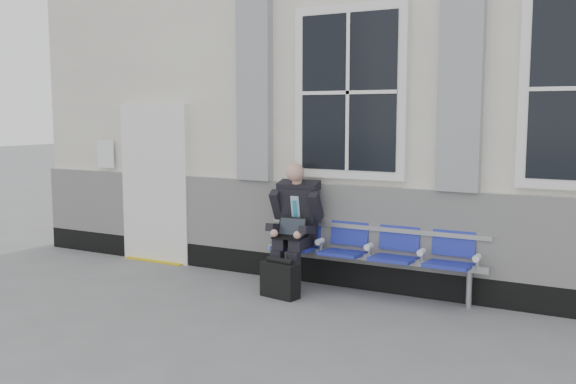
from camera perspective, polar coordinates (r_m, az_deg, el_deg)
The scene contains 5 objects.
ground at distance 5.71m, azimuth 19.90°, elevation -14.06°, with size 70.00×70.00×0.00m, color slate.
station_building at distance 8.80m, azimuth 23.91°, elevation 7.73°, with size 14.40×4.40×4.49m.
bench at distance 7.24m, azimuth 7.39°, elevation -4.72°, with size 2.60×0.47×0.91m.
businessman at distance 7.44m, azimuth 0.65°, elevation -2.56°, with size 0.61×0.82×1.45m.
briefcase at distance 7.11m, azimuth -0.72°, elevation -7.75°, with size 0.46×0.25×0.44m.
Camera 1 is at (0.75, -5.29, 2.00)m, focal length 40.00 mm.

